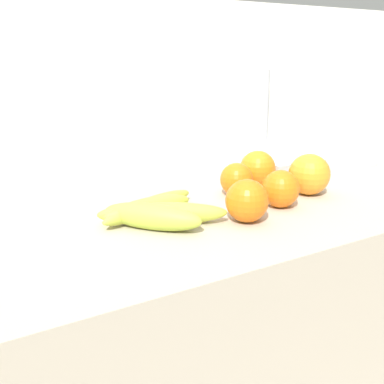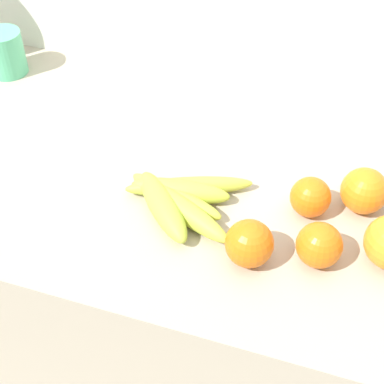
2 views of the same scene
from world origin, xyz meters
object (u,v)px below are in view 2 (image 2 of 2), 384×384
at_px(orange_center, 364,191).
at_px(banana_bunch, 177,199).
at_px(mug, 5,53).
at_px(orange_back_left, 249,244).
at_px(orange_far_right, 319,245).
at_px(orange_front, 310,197).

bearing_deg(orange_center, banana_bunch, -162.36).
height_order(orange_center, mug, mug).
relative_size(orange_back_left, mug, 0.79).
bearing_deg(orange_center, orange_back_left, -132.29).
xyz_separation_m(orange_center, orange_far_right, (-0.05, -0.13, -0.00)).
bearing_deg(orange_far_right, banana_bunch, 169.91).
bearing_deg(mug, banana_bunch, -29.92).
bearing_deg(orange_back_left, mug, 150.59).
xyz_separation_m(orange_front, orange_far_right, (0.03, -0.10, 0.00)).
bearing_deg(mug, orange_far_right, -23.90).
distance_m(banana_bunch, orange_far_right, 0.24).
relative_size(banana_bunch, orange_center, 2.78).
bearing_deg(orange_far_right, orange_back_left, -162.88).
height_order(banana_bunch, orange_back_left, orange_back_left).
distance_m(orange_center, orange_back_left, 0.22).
relative_size(banana_bunch, orange_front, 3.19).
relative_size(orange_center, orange_front, 1.15).
distance_m(banana_bunch, orange_front, 0.22).
relative_size(banana_bunch, orange_far_right, 3.04).
xyz_separation_m(banana_bunch, orange_far_right, (0.24, -0.04, 0.02)).
bearing_deg(orange_back_left, orange_far_right, 17.12).
relative_size(orange_center, mug, 0.82).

